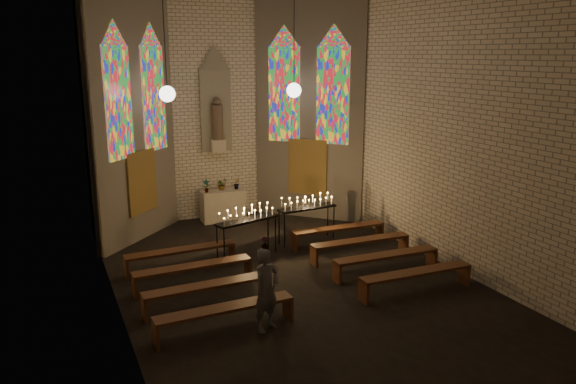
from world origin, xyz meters
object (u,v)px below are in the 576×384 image
object	(u,v)px
altar	(223,205)
votive_stand_right	(307,205)
aisle_flower_pot	(265,244)
votive_stand_left	(247,217)
visitor	(266,290)

from	to	relation	value
altar	votive_stand_right	bearing A→B (deg)	-62.26
altar	aisle_flower_pot	bearing A→B (deg)	-86.86
votive_stand_left	votive_stand_right	xyz separation A→B (m)	(2.01, 0.51, -0.02)
aisle_flower_pot	votive_stand_left	size ratio (longest dim) A/B	0.22
altar	aisle_flower_pot	world-z (taller)	altar
visitor	aisle_flower_pot	bearing A→B (deg)	44.00
visitor	votive_stand_left	bearing A→B (deg)	50.76
votive_stand_right	visitor	world-z (taller)	visitor
altar	visitor	distance (m)	7.59
aisle_flower_pot	votive_stand_left	bearing A→B (deg)	-157.87
votive_stand_left	altar	bearing A→B (deg)	67.37
votive_stand_left	visitor	world-z (taller)	visitor
aisle_flower_pot	visitor	size ratio (longest dim) A/B	0.24
altar	votive_stand_left	bearing A→B (deg)	-97.12
altar	aisle_flower_pot	distance (m)	3.26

